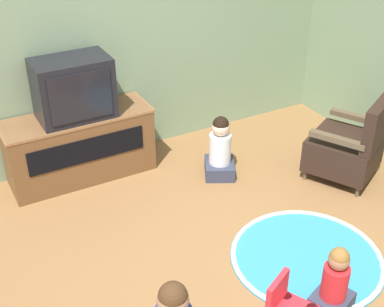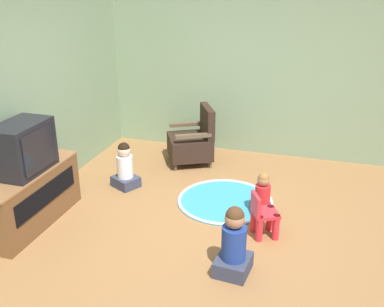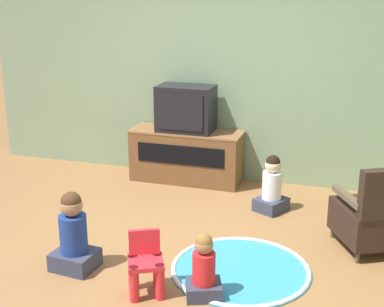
% 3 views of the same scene
% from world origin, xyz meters
% --- Properties ---
extents(ground_plane, '(30.00, 30.00, 0.00)m').
position_xyz_m(ground_plane, '(0.00, 0.00, 0.00)').
color(ground_plane, olive).
extents(wall_back, '(5.63, 0.12, 2.67)m').
position_xyz_m(wall_back, '(-0.19, 2.17, 1.33)').
color(wall_back, gray).
rests_on(wall_back, ground_plane).
extents(tv_cabinet, '(1.34, 0.47, 0.63)m').
position_xyz_m(tv_cabinet, '(-0.31, 1.86, 0.33)').
color(tv_cabinet, brown).
rests_on(tv_cabinet, ground_plane).
extents(television, '(0.65, 0.41, 0.54)m').
position_xyz_m(television, '(-0.31, 1.84, 0.90)').
color(television, black).
rests_on(television, tv_cabinet).
extents(black_armchair, '(0.79, 0.79, 0.83)m').
position_xyz_m(black_armchair, '(1.84, 0.64, 0.32)').
color(black_armchair, brown).
rests_on(black_armchair, ground_plane).
extents(play_mat, '(1.16, 1.16, 0.04)m').
position_xyz_m(play_mat, '(0.80, -0.08, 0.01)').
color(play_mat, teal).
rests_on(play_mat, ground_plane).
extents(child_watching_center, '(0.33, 0.31, 0.52)m').
position_xyz_m(child_watching_center, '(0.62, -0.55, 0.23)').
color(child_watching_center, '#33384C').
rests_on(child_watching_center, ground_plane).
extents(child_watching_right, '(0.38, 0.40, 0.61)m').
position_xyz_m(child_watching_right, '(0.83, 1.25, 0.26)').
color(child_watching_right, '#33384C').
rests_on(child_watching_right, ground_plane).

